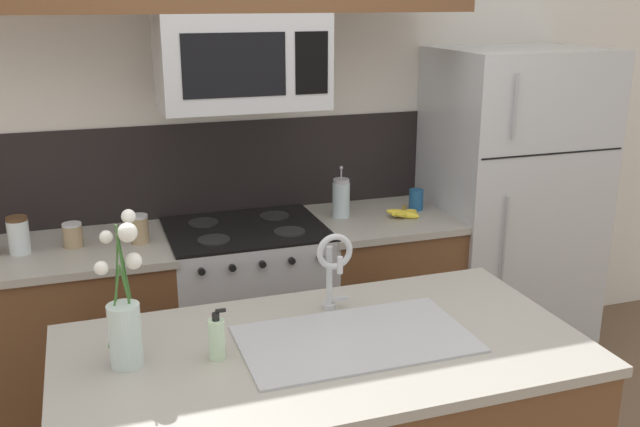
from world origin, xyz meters
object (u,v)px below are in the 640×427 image
sink_faucet (334,262)px  flower_vase (125,321)px  storage_jar_squat (140,229)px  coffee_tin (416,200)px  storage_jar_medium (19,235)px  microwave (241,61)px  refrigerator (507,208)px  stove_range (248,314)px  banana_bunch (404,213)px  dish_soap_bottle (217,338)px  french_press (341,198)px  storage_jar_short (73,235)px

sink_faucet → flower_vase: flower_vase is taller
storage_jar_squat → coffee_tin: 1.44m
storage_jar_medium → microwave: bearing=-1.3°
sink_faucet → flower_vase: 0.74m
refrigerator → storage_jar_squat: (-1.99, -0.05, 0.10)m
sink_faucet → microwave: bearing=94.6°
stove_range → banana_bunch: (0.82, -0.06, 0.47)m
coffee_tin → dish_soap_bottle: 1.83m
storage_jar_medium → french_press: bearing=2.1°
refrigerator → flower_vase: (-2.13, -1.19, 0.18)m
coffee_tin → sink_faucet: size_ratio=0.36×
storage_jar_short → storage_jar_squat: storage_jar_squat is taller
stove_range → sink_faucet: 1.22m
storage_jar_squat → french_press: french_press is taller
sink_faucet → flower_vase: size_ratio=0.64×
banana_bunch → stove_range: bearing=175.7°
storage_jar_short → coffee_tin: bearing=1.1°
stove_range → flower_vase: 1.46m
dish_soap_bottle → storage_jar_squat: bearing=96.1°
stove_range → storage_jar_short: storage_jar_short is taller
banana_bunch → french_press: french_press is taller
refrigerator → stove_range: bearing=-179.2°
banana_bunch → coffee_tin: coffee_tin is taller
storage_jar_medium → banana_bunch: 1.84m
storage_jar_medium → french_press: (1.53, 0.06, 0.02)m
flower_vase → french_press: bearing=46.8°
storage_jar_squat → sink_faucet: (0.58, -1.01, 0.13)m
storage_jar_medium → dish_soap_bottle: size_ratio=1.02×
french_press → dish_soap_bottle: french_press is taller
banana_bunch → coffee_tin: bearing=42.7°
refrigerator → flower_vase: bearing=-150.7°
french_press → flower_vase: 1.69m
stove_range → coffee_tin: 1.07m
sink_faucet → flower_vase: bearing=-169.0°
storage_jar_short → french_press: 1.31m
storage_jar_squat → banana_bunch: size_ratio=0.71×
flower_vase → storage_jar_squat: bearing=83.0°
microwave → sink_faucet: bearing=-85.4°
french_press → banana_bunch: bearing=-22.0°
coffee_tin → storage_jar_squat: bearing=-177.0°
microwave → dish_soap_bottle: 1.46m
dish_soap_bottle → microwave: bearing=72.7°
banana_bunch → flower_vase: size_ratio=0.40×
stove_range → coffee_tin: bearing=3.1°
banana_bunch → dish_soap_bottle: 1.67m
refrigerator → coffee_tin: 0.55m
storage_jar_medium → storage_jar_squat: (0.52, -0.03, -0.02)m
stove_range → storage_jar_squat: bearing=-177.0°
storage_jar_short → storage_jar_medium: bearing=-176.4°
banana_bunch → dish_soap_bottle: dish_soap_bottle is taller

